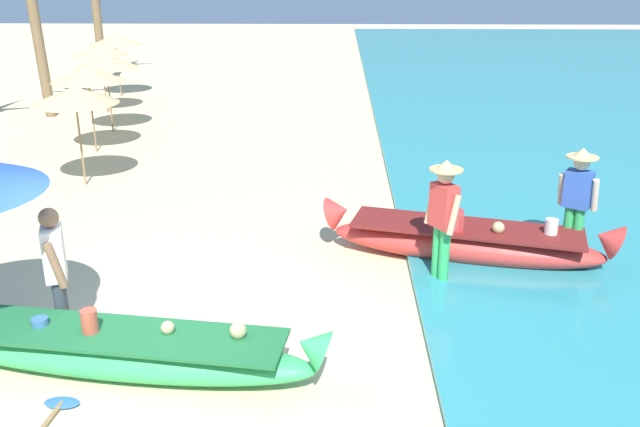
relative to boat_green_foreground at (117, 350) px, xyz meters
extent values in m
plane|color=beige|center=(0.39, 0.18, -0.27)|extent=(80.00, 80.00, 0.00)
ellipsoid|color=#38B760|center=(0.00, 0.00, -0.04)|extent=(4.35, 1.31, 0.47)
cone|color=#38B760|center=(2.07, -0.28, 0.25)|extent=(0.47, 0.50, 0.52)
cube|color=#1E6435|center=(0.00, 0.00, 0.20)|extent=(3.67, 1.23, 0.04)
sphere|color=tan|center=(1.30, -0.05, 0.29)|extent=(0.18, 0.18, 0.18)
sphere|color=tan|center=(0.56, 0.02, 0.27)|extent=(0.15, 0.15, 0.15)
cylinder|color=#B74C38|center=(-0.26, 0.01, 0.33)|extent=(0.17, 0.17, 0.27)
cylinder|color=#386699|center=(-0.84, 0.13, 0.25)|extent=(0.17, 0.17, 0.10)
ellipsoid|color=red|center=(4.17, 2.99, -0.01)|extent=(3.97, 1.81, 0.52)
cone|color=red|center=(2.34, 3.48, 0.29)|extent=(0.55, 0.60, 0.57)
cone|color=red|center=(6.01, 2.51, 0.29)|extent=(0.55, 0.60, 0.57)
cube|color=maroon|center=(4.17, 2.99, 0.24)|extent=(3.37, 1.66, 0.04)
cylinder|color=silver|center=(5.31, 2.74, 0.36)|extent=(0.18, 0.18, 0.23)
sphere|color=tan|center=(4.58, 2.78, 0.33)|extent=(0.18, 0.18, 0.18)
cube|color=#B73333|center=(3.97, 2.92, 0.38)|extent=(0.32, 0.35, 0.27)
cylinder|color=green|center=(3.74, 2.17, 0.14)|extent=(0.14, 0.14, 0.83)
cylinder|color=green|center=(3.67, 2.29, 0.14)|extent=(0.14, 0.14, 0.83)
cube|color=#DB3D38|center=(3.71, 2.23, 0.85)|extent=(0.37, 0.42, 0.59)
cylinder|color=tan|center=(3.81, 2.02, 0.80)|extent=(0.22, 0.18, 0.53)
cylinder|color=tan|center=(3.57, 2.41, 0.80)|extent=(0.22, 0.18, 0.53)
sphere|color=tan|center=(3.71, 2.23, 1.27)|extent=(0.22, 0.22, 0.22)
cylinder|color=tan|center=(3.71, 2.23, 1.35)|extent=(0.44, 0.44, 0.02)
cone|color=tan|center=(3.71, 2.23, 1.42)|extent=(0.26, 0.26, 0.12)
cylinder|color=#333842|center=(-0.84, 0.72, 0.13)|extent=(0.14, 0.14, 0.79)
cylinder|color=#333842|center=(-0.79, 0.59, 0.13)|extent=(0.14, 0.14, 0.79)
cube|color=silver|center=(-0.82, 0.65, 0.82)|extent=(0.33, 0.41, 0.60)
cylinder|color=brown|center=(-0.87, 0.88, 0.77)|extent=(0.22, 0.15, 0.55)
cylinder|color=brown|center=(-0.72, 0.44, 0.77)|extent=(0.22, 0.15, 0.55)
sphere|color=brown|center=(-0.82, 0.65, 1.24)|extent=(0.22, 0.22, 0.22)
cylinder|color=green|center=(5.63, 3.02, 0.15)|extent=(0.14, 0.14, 0.85)
cylinder|color=green|center=(5.75, 2.94, 0.15)|extent=(0.14, 0.14, 0.85)
cube|color=#3356B2|center=(5.69, 2.98, 0.84)|extent=(0.42, 0.38, 0.53)
cylinder|color=beige|center=(5.51, 3.12, 0.79)|extent=(0.18, 0.21, 0.49)
cylinder|color=beige|center=(5.89, 2.87, 0.79)|extent=(0.18, 0.21, 0.49)
sphere|color=beige|center=(5.69, 2.98, 1.23)|extent=(0.22, 0.22, 0.22)
cylinder|color=tan|center=(5.69, 2.98, 1.31)|extent=(0.44, 0.44, 0.02)
cone|color=tan|center=(5.69, 2.98, 1.38)|extent=(0.26, 0.26, 0.12)
cylinder|color=#8E6B47|center=(-2.57, 6.40, 0.68)|extent=(0.04, 0.04, 1.90)
cone|color=tan|center=(-2.57, 6.40, 1.48)|extent=(1.60, 1.60, 0.32)
cylinder|color=#8E6B47|center=(-3.15, 8.81, 0.68)|extent=(0.04, 0.04, 1.90)
cone|color=tan|center=(-3.15, 8.81, 1.48)|extent=(1.60, 1.60, 0.32)
cylinder|color=#8E6B47|center=(-3.37, 10.75, 0.68)|extent=(0.04, 0.04, 1.90)
cone|color=tan|center=(-3.37, 10.75, 1.48)|extent=(1.60, 1.60, 0.32)
cylinder|color=#8E6B47|center=(-4.23, 13.02, 0.68)|extent=(0.04, 0.04, 1.90)
cone|color=tan|center=(-4.23, 13.02, 1.48)|extent=(1.60, 1.60, 0.32)
cylinder|color=#8E6B47|center=(-4.54, 15.40, 0.68)|extent=(0.04, 0.04, 1.90)
cone|color=tan|center=(-4.54, 15.40, 1.48)|extent=(1.60, 1.60, 0.32)
cylinder|color=brown|center=(-5.71, 12.45, 2.23)|extent=(0.44, 0.28, 5.00)
ellipsoid|color=#2D60B7|center=(-0.40, -0.58, -0.24)|extent=(0.38, 0.23, 0.03)
camera|label=1|loc=(2.29, -6.25, 3.90)|focal=38.73mm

